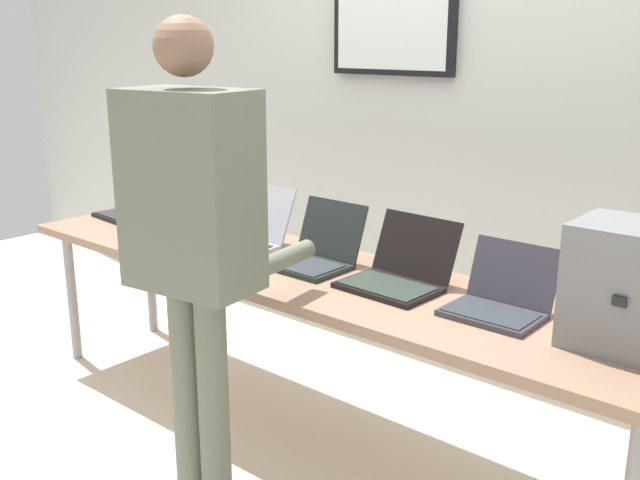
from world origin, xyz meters
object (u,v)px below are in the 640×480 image
(laptop_station_0, at_px, (135,207))
(workbench, at_px, (307,279))
(equipment_box, at_px, (637,288))
(laptop_station_3, at_px, (315,252))
(laptop_station_5, at_px, (500,298))
(person, at_px, (194,226))
(coffee_mug, at_px, (131,235))
(laptop_station_1, at_px, (191,218))
(laptop_station_4, at_px, (399,271))
(laptop_station_2, at_px, (246,234))

(laptop_station_0, bearing_deg, workbench, -3.59)
(equipment_box, relative_size, laptop_station_3, 1.13)
(workbench, bearing_deg, laptop_station_0, 176.41)
(laptop_station_0, xyz_separation_m, laptop_station_5, (2.13, -0.03, -0.00))
(equipment_box, distance_m, laptop_station_3, 1.30)
(equipment_box, relative_size, laptop_station_0, 1.04)
(laptop_station_0, bearing_deg, person, -27.77)
(laptop_station_3, xyz_separation_m, coffee_mug, (-0.85, -0.31, -0.01))
(equipment_box, height_order, laptop_station_1, equipment_box)
(equipment_box, distance_m, laptop_station_5, 0.46)
(laptop_station_0, relative_size, laptop_station_5, 1.17)
(workbench, bearing_deg, laptop_station_1, 173.00)
(laptop_station_4, xyz_separation_m, person, (-0.37, -0.69, 0.25))
(laptop_station_0, bearing_deg, laptop_station_5, -0.70)
(equipment_box, bearing_deg, laptop_station_5, 179.05)
(laptop_station_2, height_order, coffee_mug, laptop_station_2)
(equipment_box, bearing_deg, laptop_station_3, 179.52)
(laptop_station_0, height_order, person, person)
(laptop_station_1, bearing_deg, laptop_station_2, -4.98)
(laptop_station_2, bearing_deg, laptop_station_5, -0.58)
(laptop_station_4, relative_size, coffee_mug, 4.25)
(laptop_station_4, xyz_separation_m, laptop_station_5, (0.43, -0.01, -0.00))
(laptop_station_2, xyz_separation_m, laptop_station_3, (0.42, -0.01, -0.00))
(laptop_station_0, distance_m, laptop_station_2, 0.86)
(laptop_station_1, bearing_deg, workbench, -7.00)
(laptop_station_3, bearing_deg, person, -85.67)
(workbench, distance_m, equipment_box, 1.31)
(equipment_box, relative_size, person, 0.23)
(laptop_station_0, distance_m, laptop_station_5, 2.13)
(workbench, xyz_separation_m, equipment_box, (1.29, 0.05, 0.24))
(laptop_station_1, xyz_separation_m, person, (0.90, -0.73, 0.25))
(laptop_station_1, xyz_separation_m, laptop_station_5, (1.70, -0.05, -0.00))
(laptop_station_1, relative_size, laptop_station_4, 1.06)
(laptop_station_1, relative_size, person, 0.23)
(person, xyz_separation_m, coffee_mug, (-0.90, 0.37, -0.27))
(laptop_station_3, bearing_deg, equipment_box, -0.48)
(laptop_station_5, bearing_deg, coffee_mug, -169.84)
(laptop_station_0, bearing_deg, laptop_station_3, -1.01)
(laptop_station_2, xyz_separation_m, person, (0.47, -0.69, 0.25))
(workbench, distance_m, laptop_station_1, 0.87)
(laptop_station_5, bearing_deg, laptop_station_3, 179.76)
(laptop_station_1, height_order, person, person)
(person, bearing_deg, laptop_station_1, 141.14)
(laptop_station_0, bearing_deg, laptop_station_4, -0.47)
(equipment_box, bearing_deg, workbench, -177.89)
(laptop_station_2, height_order, laptop_station_3, laptop_station_2)
(laptop_station_3, height_order, laptop_station_5, laptop_station_3)
(workbench, xyz_separation_m, laptop_station_5, (0.84, 0.05, 0.10))
(laptop_station_1, bearing_deg, laptop_station_0, -176.81)
(laptop_station_4, xyz_separation_m, coffee_mug, (-1.27, -0.32, -0.01))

